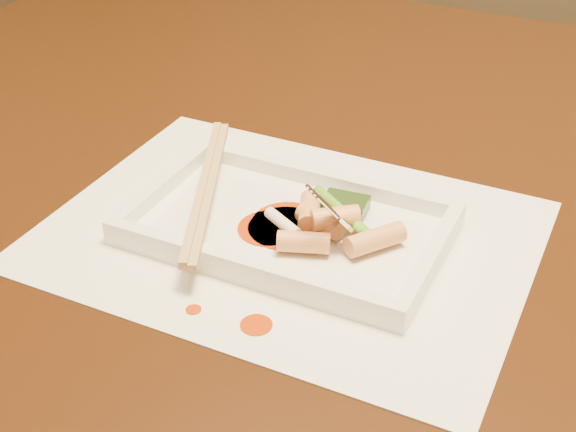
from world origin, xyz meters
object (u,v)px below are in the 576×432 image
at_px(placemat, 288,234).
at_px(chopstick_a, 203,186).
at_px(plate_base, 288,230).
at_px(fork, 379,157).
at_px(table, 425,245).

distance_m(placemat, chopstick_a, 0.09).
distance_m(placemat, plate_base, 0.00).
xyz_separation_m(chopstick_a, fork, (0.15, 0.02, 0.06)).
height_order(table, chopstick_a, chopstick_a).
relative_size(table, fork, 10.00).
height_order(placemat, fork, fork).
relative_size(plate_base, fork, 1.86).
xyz_separation_m(table, placemat, (-0.07, -0.18, 0.10)).
distance_m(table, fork, 0.24).
xyz_separation_m(plate_base, chopstick_a, (-0.08, 0.00, 0.02)).
bearing_deg(fork, chopstick_a, -173.25).
bearing_deg(placemat, chopstick_a, 180.00).
distance_m(chopstick_a, fork, 0.16).
bearing_deg(table, chopstick_a, -131.54).
relative_size(placemat, plate_base, 1.54).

